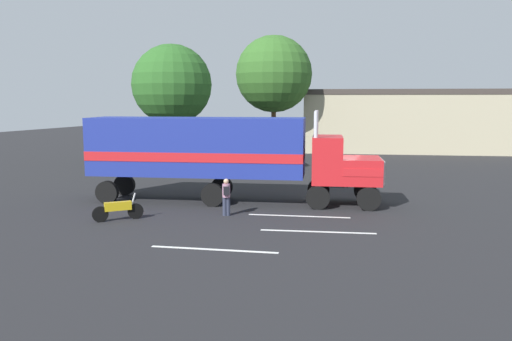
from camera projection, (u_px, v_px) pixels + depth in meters
ground_plane at (330, 202)px, 25.18m from camera, size 120.00×120.00×0.00m
lane_stripe_near at (299, 216)px, 22.12m from camera, size 4.36×0.90×0.01m
lane_stripe_mid at (318, 232)px, 19.48m from camera, size 4.35×1.00×0.01m
lane_stripe_far at (214, 250)px, 17.15m from camera, size 4.38×0.78×0.01m
semi_truck at (219, 151)px, 24.92m from camera, size 14.37×5.28×4.50m
person_bystander at (226, 196)px, 22.09m from camera, size 0.40×0.48×1.63m
parked_car at (269, 156)px, 38.75m from camera, size 4.75×3.36×1.57m
motorcycle at (118, 209)px, 21.28m from camera, size 1.60×1.52×1.12m
tree_left at (172, 85)px, 40.63m from camera, size 6.37×6.37×9.43m
tree_center at (274, 74)px, 46.80m from camera, size 7.02×7.02×10.90m
building_backdrop at (411, 119)px, 49.48m from camera, size 21.44×9.89×6.03m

